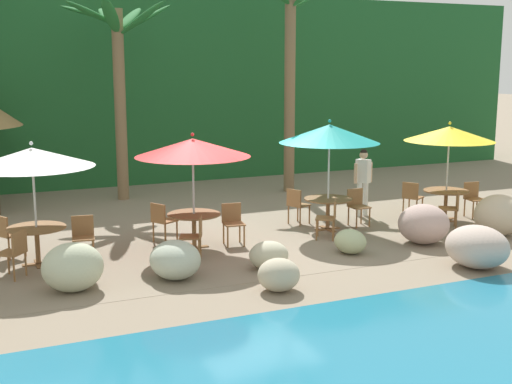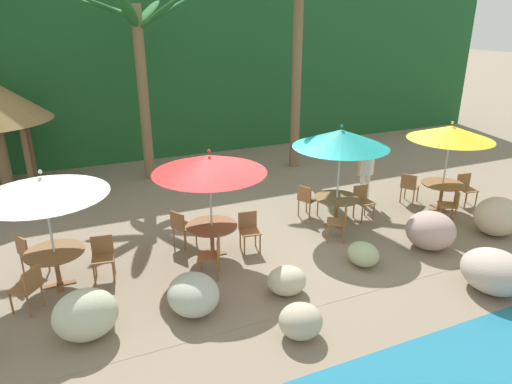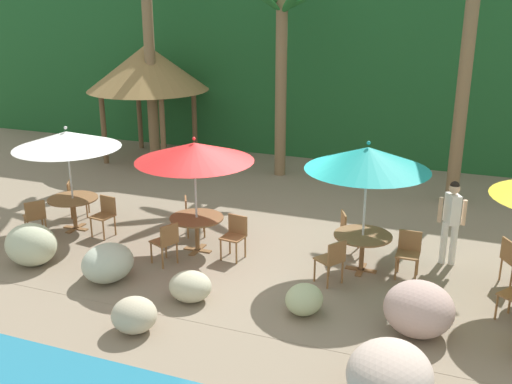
% 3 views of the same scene
% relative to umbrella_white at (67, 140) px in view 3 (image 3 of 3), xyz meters
% --- Properties ---
extents(ground_plane, '(120.00, 120.00, 0.00)m').
position_rel_umbrella_white_xyz_m(ground_plane, '(4.44, -0.04, -2.07)').
color(ground_plane, gray).
extents(terrace_deck, '(18.00, 5.20, 0.01)m').
position_rel_umbrella_white_xyz_m(terrace_deck, '(4.44, -0.04, -2.07)').
color(terrace_deck, gray).
rests_on(terrace_deck, ground).
extents(foliage_backdrop, '(28.00, 2.40, 6.00)m').
position_rel_umbrella_white_xyz_m(foliage_backdrop, '(4.44, 8.96, 0.93)').
color(foliage_backdrop, '#1E5628').
rests_on(foliage_backdrop, ground).
extents(rock_seawall, '(16.28, 3.04, 0.93)m').
position_rel_umbrella_white_xyz_m(rock_seawall, '(6.07, -2.27, -1.70)').
color(rock_seawall, '#CEAA8F').
rests_on(rock_seawall, ground).
extents(umbrella_white, '(2.30, 2.30, 2.37)m').
position_rel_umbrella_white_xyz_m(umbrella_white, '(0.00, 0.00, 0.00)').
color(umbrella_white, silver).
rests_on(umbrella_white, ground).
extents(dining_table_white, '(1.10, 1.10, 0.74)m').
position_rel_umbrella_white_xyz_m(dining_table_white, '(0.00, 0.00, -1.45)').
color(dining_table_white, brown).
rests_on(dining_table_white, ground).
extents(chair_white_seaward, '(0.48, 0.49, 0.87)m').
position_rel_umbrella_white_xyz_m(chair_white_seaward, '(0.85, -0.04, -1.56)').
color(chair_white_seaward, olive).
rests_on(chair_white_seaward, ground).
extents(chair_white_inland, '(0.58, 0.58, 0.87)m').
position_rel_umbrella_white_xyz_m(chair_white_inland, '(-0.50, 0.70, -1.56)').
color(chair_white_inland, olive).
rests_on(chair_white_inland, ground).
extents(chair_white_left, '(0.60, 0.59, 0.87)m').
position_rel_umbrella_white_xyz_m(chair_white_left, '(-0.46, -0.72, -1.56)').
color(chair_white_left, olive).
rests_on(chair_white_left, ground).
extents(umbrella_red, '(2.36, 2.36, 2.41)m').
position_rel_umbrella_white_xyz_m(umbrella_red, '(3.11, -0.09, 0.04)').
color(umbrella_red, silver).
rests_on(umbrella_red, ground).
extents(dining_table_red, '(1.10, 1.10, 0.74)m').
position_rel_umbrella_white_xyz_m(dining_table_red, '(3.11, -0.09, -1.45)').
color(dining_table_red, brown).
rests_on(dining_table_red, ground).
extents(chair_red_seaward, '(0.47, 0.48, 0.87)m').
position_rel_umbrella_white_xyz_m(chair_red_seaward, '(3.96, -0.10, -1.56)').
color(chair_red_seaward, olive).
rests_on(chair_red_seaward, ground).
extents(chair_red_inland, '(0.58, 0.57, 0.87)m').
position_rel_umbrella_white_xyz_m(chair_red_inland, '(2.62, 0.62, -1.56)').
color(chair_red_inland, olive).
rests_on(chair_red_inland, ground).
extents(chair_red_left, '(0.56, 0.55, 0.87)m').
position_rel_umbrella_white_xyz_m(chair_red_left, '(2.85, -0.90, -1.56)').
color(chair_red_left, olive).
rests_on(chair_red_left, ground).
extents(umbrella_teal, '(2.29, 2.29, 2.55)m').
position_rel_umbrella_white_xyz_m(umbrella_teal, '(6.45, 0.21, 0.16)').
color(umbrella_teal, silver).
rests_on(umbrella_teal, ground).
extents(dining_table_teal, '(1.10, 1.10, 0.74)m').
position_rel_umbrella_white_xyz_m(dining_table_teal, '(6.45, 0.21, -1.45)').
color(dining_table_teal, brown).
rests_on(dining_table_teal, ground).
extents(chair_teal_seaward, '(0.42, 0.43, 0.87)m').
position_rel_umbrella_white_xyz_m(chair_teal_seaward, '(7.30, 0.30, -1.56)').
color(chair_teal_seaward, olive).
rests_on(chair_teal_seaward, ground).
extents(chair_teal_inland, '(0.56, 0.56, 0.87)m').
position_rel_umbrella_white_xyz_m(chair_teal_inland, '(6.02, 0.95, -1.56)').
color(chair_teal_inland, olive).
rests_on(chair_teal_inland, ground).
extents(chair_teal_left, '(0.59, 0.59, 0.87)m').
position_rel_umbrella_white_xyz_m(chair_teal_left, '(6.06, -0.55, -1.56)').
color(chair_teal_left, olive).
rests_on(chair_teal_left, ground).
extents(palm_tree_nearest, '(3.69, 3.67, 6.75)m').
position_rel_umbrella_white_xyz_m(palm_tree_nearest, '(-1.14, 5.52, 2.58)').
color(palm_tree_nearest, brown).
rests_on(palm_tree_nearest, ground).
extents(palm_tree_second, '(3.03, 3.02, 5.45)m').
position_rel_umbrella_white_xyz_m(palm_tree_second, '(2.93, 5.72, 1.70)').
color(palm_tree_second, brown).
rests_on(palm_tree_second, ground).
extents(palm_tree_third, '(3.26, 3.43, 6.37)m').
position_rel_umbrella_white_xyz_m(palm_tree_third, '(7.79, 4.94, 2.08)').
color(palm_tree_third, brown).
rests_on(palm_tree_third, ground).
extents(palapa_hut, '(3.78, 3.78, 3.59)m').
position_rel_umbrella_white_xyz_m(palapa_hut, '(-1.52, 5.96, 0.81)').
color(palapa_hut, brown).
rests_on(palapa_hut, ground).
extents(waiter_in_white, '(0.52, 0.39, 1.70)m').
position_rel_umbrella_white_xyz_m(waiter_in_white, '(7.96, 1.12, -1.08)').
color(waiter_in_white, white).
rests_on(waiter_in_white, ground).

